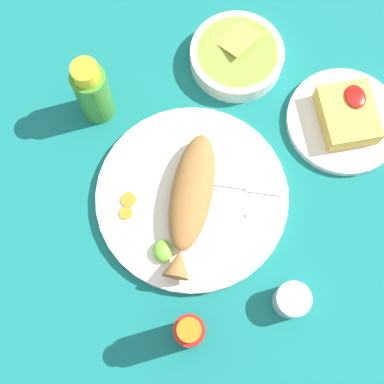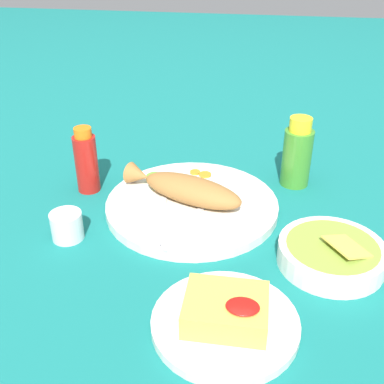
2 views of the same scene
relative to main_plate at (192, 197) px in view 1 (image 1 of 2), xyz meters
The scene contains 14 objects.
ground_plane 0.01m from the main_plate, ahead, with size 4.00×4.00×0.00m, color #146B66.
main_plate is the anchor object (origin of this frame).
fried_fish 0.04m from the main_plate, 159.33° to the left, with size 0.24×0.14×0.05m.
fork_near 0.08m from the main_plate, 88.71° to the right, with size 0.07×0.18×0.00m.
fork_far 0.08m from the main_plate, 122.34° to the right, with size 0.03×0.19×0.00m.
carrot_slice_near 0.11m from the main_plate, 84.06° to the left, with size 0.02×0.02×0.00m, color orange.
carrot_slice_mid 0.11m from the main_plate, 95.59° to the left, with size 0.02×0.02×0.00m, color orange.
lime_wedge_main 0.11m from the main_plate, 143.73° to the left, with size 0.04×0.03×0.02m, color #6BB233.
hot_sauce_bottle_red 0.23m from the main_plate, 168.80° to the left, with size 0.04×0.04×0.13m.
hot_sauce_bottle_green 0.24m from the main_plate, 34.71° to the left, with size 0.06×0.06×0.14m.
salt_cup 0.23m from the main_plate, 148.06° to the right, with size 0.05×0.05×0.05m.
side_plate_fries 0.30m from the main_plate, 72.52° to the right, with size 0.20×0.20×0.01m, color silver.
fries_pile 0.30m from the main_plate, 72.41° to the right, with size 0.11×0.09×0.04m.
guacamole_bowl 0.27m from the main_plate, 27.30° to the right, with size 0.17×0.17×0.05m.
Camera 1 is at (-0.24, 0.04, 0.86)m, focal length 50.00 mm.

